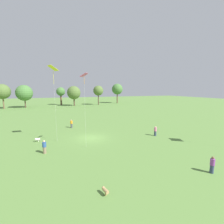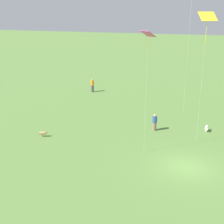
# 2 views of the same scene
# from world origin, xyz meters

# --- Properties ---
(ground_plane) EXTENTS (240.00, 240.00, 0.00)m
(ground_plane) POSITION_xyz_m (0.00, 0.00, 0.00)
(ground_plane) COLOR #5B843D
(tree_0) EXTENTS (5.73, 5.73, 9.56)m
(tree_0) POSITION_xyz_m (-24.16, 46.21, 6.67)
(tree_0) COLOR brown
(tree_0) RESTS_ON ground_plane
(tree_1) EXTENTS (6.43, 6.43, 9.30)m
(tree_1) POSITION_xyz_m (-17.03, 47.55, 6.07)
(tree_1) COLOR brown
(tree_1) RESTS_ON ground_plane
(tree_2) EXTENTS (4.07, 4.07, 8.48)m
(tree_2) POSITION_xyz_m (-2.79, 53.79, 6.27)
(tree_2) COLOR brown
(tree_2) RESTS_ON ground_plane
(tree_3) EXTENTS (6.02, 6.02, 9.02)m
(tree_3) POSITION_xyz_m (2.71, 47.78, 5.98)
(tree_3) COLOR brown
(tree_3) RESTS_ON ground_plane
(tree_4) EXTENTS (4.82, 4.82, 9.29)m
(tree_4) POSITION_xyz_m (14.28, 48.14, 6.84)
(tree_4) COLOR brown
(tree_4) RESTS_ON ground_plane
(tree_5) EXTENTS (5.82, 5.82, 10.50)m
(tree_5) POSITION_xyz_m (26.29, 53.26, 7.54)
(tree_5) COLOR brown
(tree_5) RESTS_ON ground_plane
(person_0) EXTENTS (0.59, 0.59, 1.64)m
(person_0) POSITION_xyz_m (10.24, -2.51, 0.80)
(person_0) COLOR #333D5B
(person_0) RESTS_ON ground_plane
(person_1) EXTENTS (0.53, 0.53, 1.66)m
(person_1) POSITION_xyz_m (-2.28, 7.61, 0.81)
(person_1) COLOR #4C4C51
(person_1) RESTS_ON ground_plane
(person_2) EXTENTS (0.61, 0.61, 1.62)m
(person_2) POSITION_xyz_m (-6.48, -3.63, 0.79)
(person_2) COLOR #847056
(person_2) RESTS_ON ground_plane
(person_3) EXTENTS (0.50, 0.50, 1.62)m
(person_3) POSITION_xyz_m (8.28, -13.66, 0.80)
(person_3) COLOR #333D5B
(person_3) RESTS_ON ground_plane
(kite_2) EXTENTS (1.17, 1.20, 9.63)m
(kite_2) POSITION_xyz_m (-1.46, -3.54, 9.08)
(kite_2) COLOR #E54C99
(kite_2) RESTS_ON ground_plane
(kite_3) EXTENTS (1.50, 1.60, 10.88)m
(kite_3) POSITION_xyz_m (-5.04, 0.36, 10.29)
(kite_3) COLOR yellow
(kite_3) RESTS_ON ground_plane
(dog_0) EXTENTS (0.73, 0.35, 0.54)m
(dog_0) POSITION_xyz_m (-7.76, 1.16, 0.35)
(dog_0) COLOR silver
(dog_0) RESTS_ON ground_plane
(dog_1) EXTENTS (0.40, 0.71, 0.52)m
(dog_1) POSITION_xyz_m (-1.82, -12.98, 0.36)
(dog_1) COLOR tan
(dog_1) RESTS_ON ground_plane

